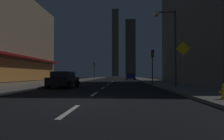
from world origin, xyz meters
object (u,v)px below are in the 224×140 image
Objects in this scene: street_lamp_right at (165,29)px; car_parked_near at (64,79)px; traffic_light_near_right at (153,59)px; car_parked_far at (131,77)px; traffic_light_far_left at (94,67)px; pedestrian_crossing_sign at (183,62)px; fire_hydrant_far_left at (70,80)px.

car_parked_near is at bearing 177.00° from street_lamp_right.
car_parked_near is 11.70m from traffic_light_near_right.
traffic_light_far_left reaches higher than car_parked_far.
traffic_light_near_right is 1.00× the size of traffic_light_far_left.
traffic_light_near_right is at bearing 37.30° from car_parked_near.
car_parked_near is 10.20m from pedestrian_crossing_sign.
car_parked_far is 29.32m from pedestrian_crossing_sign.
street_lamp_right is (11.28, -10.20, 4.61)m from fire_hydrant_far_left.
car_parked_far is 1.01× the size of traffic_light_near_right.
pedestrian_crossing_sign reaches higher than car_parked_far.
traffic_light_far_left is at bearing 149.97° from car_parked_far.
traffic_light_near_right is at bearing -84.00° from car_parked_far.
pedestrian_crossing_sign is (0.10, -11.15, -1.18)m from traffic_light_near_right.
street_lamp_right reaches higher than traffic_light_near_right.
car_parked_far is at bearing 93.91° from pedestrian_crossing_sign.
fire_hydrant_far_left is (-2.30, 9.73, -0.29)m from car_parked_near.
pedestrian_crossing_sign is (2.00, -29.23, 1.28)m from car_parked_far.
car_parked_near is at bearing -106.06° from car_parked_far.
street_lamp_right is at bearing -86.00° from car_parked_far.
street_lamp_right is 4.84m from pedestrian_crossing_sign.
fire_hydrant_far_left is at bearing -91.12° from traffic_light_far_left.
traffic_light_near_right reaches higher than fire_hydrant_far_left.
traffic_light_near_right is (11.40, -2.80, 2.74)m from fire_hydrant_far_left.
pedestrian_crossing_sign is at bearing -72.16° from traffic_light_far_left.
fire_hydrant_far_left is (-9.50, -15.28, -0.29)m from car_parked_far.
car_parked_far is at bearing 73.94° from car_parked_near.
pedestrian_crossing_sign is at bearing -24.65° from car_parked_near.
pedestrian_crossing_sign is (11.50, -13.95, 1.56)m from fire_hydrant_far_left.
street_lamp_right is (1.78, -25.48, 4.33)m from car_parked_far.
fire_hydrant_far_left is 0.16× the size of traffic_light_near_right.
street_lamp_right reaches higher than car_parked_far.
traffic_light_near_right is at bearing -13.78° from fire_hydrant_far_left.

